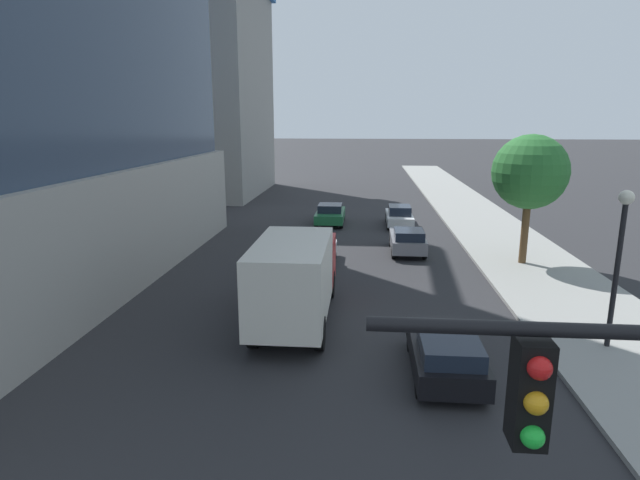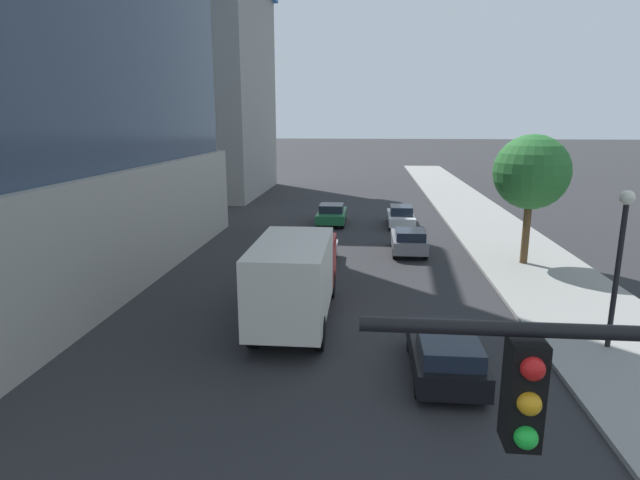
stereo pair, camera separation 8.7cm
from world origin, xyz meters
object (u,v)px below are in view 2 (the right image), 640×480
object	(u,v)px
car_silver	(316,253)
car_white	(401,216)
car_black	(445,353)
street_lamp	(621,244)
car_green	(332,214)
construction_building	(190,63)
street_tree	(531,173)
box_truck	(295,275)
car_gray	(409,240)

from	to	relation	value
car_silver	car_white	size ratio (longest dim) A/B	1.06
car_white	car_black	xyz separation A→B (m)	(0.00, -21.42, 0.01)
street_lamp	car_green	xyz separation A→B (m)	(-10.08, 19.49, -2.74)
car_green	car_white	xyz separation A→B (m)	(4.73, -0.26, -0.01)
construction_building	street_tree	distance (m)	35.61
street_lamp	street_tree	size ratio (longest dim) A/B	0.78
car_green	street_lamp	bearing A→B (deg)	-62.66
construction_building	box_truck	bearing A→B (deg)	-66.15
box_truck	car_green	bearing A→B (deg)	90.00
street_tree	car_green	xyz separation A→B (m)	(-10.25, 9.66, -3.92)
car_green	car_gray	bearing A→B (deg)	-58.49
street_tree	car_black	bearing A→B (deg)	-114.68
street_tree	car_silver	xyz separation A→B (m)	(-10.25, -1.10, -3.93)
construction_building	car_gray	world-z (taller)	construction_building
car_silver	car_gray	world-z (taller)	car_gray
car_silver	car_green	xyz separation A→B (m)	(0.00, 10.76, 0.01)
street_lamp	car_white	bearing A→B (deg)	105.53
street_lamp	box_truck	distance (m)	10.31
car_green	car_silver	bearing A→B (deg)	-90.00
street_lamp	car_green	distance (m)	22.11
street_lamp	car_white	world-z (taller)	street_lamp
construction_building	car_green	distance (m)	23.73
street_lamp	car_white	xyz separation A→B (m)	(-5.35, 19.24, -2.75)
car_gray	car_silver	bearing A→B (deg)	-147.28
street_tree	car_black	size ratio (longest dim) A/B	1.52
street_lamp	car_black	size ratio (longest dim) A/B	1.19
car_black	street_tree	bearing A→B (deg)	65.32
car_green	box_truck	world-z (taller)	box_truck
construction_building	car_silver	bearing A→B (deg)	-60.34
car_black	box_truck	distance (m)	6.03
car_green	box_truck	bearing A→B (deg)	-90.00
car_green	box_truck	xyz separation A→B (m)	(-0.00, -18.10, 1.08)
street_tree	car_silver	bearing A→B (deg)	-173.90
car_green	car_black	world-z (taller)	car_green
car_silver	box_truck	world-z (taller)	box_truck
car_white	car_black	distance (m)	21.42
car_silver	car_black	xyz separation A→B (m)	(4.73, -10.92, 0.01)
construction_building	car_white	xyz separation A→B (m)	(19.25, -14.99, -11.63)
construction_building	car_white	bearing A→B (deg)	-37.91
street_tree	car_silver	size ratio (longest dim) A/B	1.38
street_lamp	street_tree	world-z (taller)	street_tree
car_silver	car_gray	distance (m)	5.62
car_gray	box_truck	xyz separation A→B (m)	(-4.73, -10.38, 1.05)
car_silver	car_green	distance (m)	10.76
street_lamp	car_green	bearing A→B (deg)	117.34
car_gray	street_tree	bearing A→B (deg)	-19.40
construction_building	box_truck	xyz separation A→B (m)	(14.52, -32.83, -10.55)
car_silver	box_truck	bearing A→B (deg)	-90.00
car_white	car_gray	world-z (taller)	car_gray
street_lamp	box_truck	size ratio (longest dim) A/B	0.67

